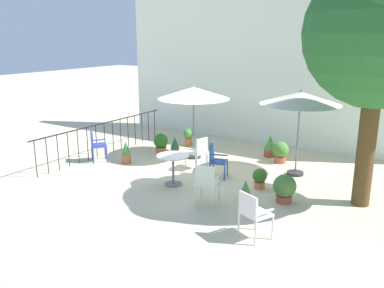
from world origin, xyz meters
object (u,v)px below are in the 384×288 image
object	(u,v)px
potted_plant_3	(270,146)
potted_plant_5	(126,152)
patio_chair_2	(198,151)
patio_chair_4	(253,211)
shade_tree	(383,33)
patio_chair_1	(207,181)
potted_plant_0	(280,151)
patio_chair_3	(96,144)
potted_plant_8	(175,145)
potted_plant_6	(188,136)
potted_plant_7	(245,193)
cafe_table_0	(173,164)
potted_plant_2	(260,178)
potted_plant_4	(285,188)
patio_umbrella_0	(300,99)
potted_plant_1	(161,142)
patio_chair_0	(216,158)
patio_umbrella_1	(194,94)

from	to	relation	value
potted_plant_3	potted_plant_5	distance (m)	4.35
patio_chair_2	patio_chair_4	distance (m)	4.08
shade_tree	potted_plant_3	size ratio (longest dim) A/B	7.68
patio_chair_1	potted_plant_0	size ratio (longest dim) A/B	1.43
patio_chair_2	patio_chair_3	size ratio (longest dim) A/B	1.00
patio_chair_2	potted_plant_8	size ratio (longest dim) A/B	1.52
potted_plant_6	potted_plant_8	xyz separation A→B (m)	(0.27, -1.17, -0.02)
potted_plant_3	potted_plant_7	size ratio (longest dim) A/B	1.09
cafe_table_0	patio_chair_2	bearing A→B (deg)	94.18
shade_tree	potted_plant_2	xyz separation A→B (m)	(-2.31, -0.33, -3.37)
cafe_table_0	potted_plant_7	world-z (taller)	cafe_table_0
patio_chair_1	potted_plant_3	xyz separation A→B (m)	(-0.20, 4.16, -0.18)
patio_chair_4	potted_plant_4	distance (m)	1.93
potted_plant_2	patio_umbrella_0	bearing A→B (deg)	74.24
patio_chair_1	potted_plant_1	distance (m)	4.33
patio_chair_4	potted_plant_3	size ratio (longest dim) A/B	1.33
potted_plant_6	potted_plant_1	bearing A→B (deg)	-106.91
potted_plant_0	cafe_table_0	bearing A→B (deg)	-116.90
patio_chair_2	potted_plant_6	world-z (taller)	patio_chair_2
patio_chair_0	patio_chair_3	bearing A→B (deg)	-169.30
patio_chair_0	potted_plant_5	bearing A→B (deg)	-172.61
potted_plant_3	shade_tree	bearing A→B (deg)	-36.80
patio_chair_4	patio_chair_0	bearing A→B (deg)	130.63
shade_tree	patio_chair_1	bearing A→B (deg)	-148.19
potted_plant_8	shade_tree	bearing A→B (deg)	-8.83
potted_plant_5	potted_plant_6	bearing A→B (deg)	79.97
patio_chair_3	potted_plant_5	bearing A→B (deg)	20.83
patio_chair_1	patio_chair_3	world-z (taller)	patio_chair_3
patio_chair_0	potted_plant_8	bearing A→B (deg)	152.35
patio_umbrella_1	potted_plant_3	xyz separation A→B (m)	(1.91, 1.36, -1.62)
potted_plant_7	patio_chair_4	bearing A→B (deg)	-59.72
potted_plant_6	shade_tree	bearing A→B (deg)	-19.11
shade_tree	potted_plant_3	xyz separation A→B (m)	(-3.13, 2.34, -3.30)
shade_tree	patio_chair_4	xyz separation A→B (m)	(-1.41, -2.75, -3.11)
potted_plant_3	potted_plant_4	distance (m)	3.57
patio_chair_4	potted_plant_6	bearing A→B (deg)	133.16
potted_plant_6	patio_chair_1	bearing A→B (deg)	-52.30
potted_plant_2	potted_plant_4	distance (m)	0.96
patio_umbrella_0	potted_plant_5	bearing A→B (deg)	-159.59
potted_plant_6	patio_chair_2	bearing A→B (deg)	-50.71
patio_umbrella_1	potted_plant_4	size ratio (longest dim) A/B	3.43
shade_tree	patio_umbrella_1	xyz separation A→B (m)	(-5.04, 0.98, -1.69)
shade_tree	potted_plant_1	distance (m)	7.14
shade_tree	potted_plant_7	world-z (taller)	shade_tree
patio_umbrella_0	patio_chair_0	distance (m)	2.63
patio_chair_4	cafe_table_0	bearing A→B (deg)	151.79
potted_plant_0	potted_plant_6	xyz separation A→B (m)	(-3.29, 0.15, -0.00)
patio_chair_0	potted_plant_2	bearing A→B (deg)	-6.21
potted_plant_8	patio_chair_0	bearing A→B (deg)	-27.65
patio_umbrella_1	potted_plant_2	world-z (taller)	patio_umbrella_1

